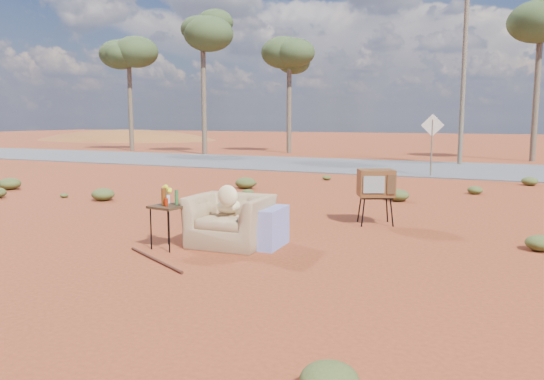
% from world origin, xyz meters
% --- Properties ---
extents(ground, '(140.00, 140.00, 0.00)m').
position_xyz_m(ground, '(0.00, 0.00, 0.00)').
color(ground, '#8F391C').
rests_on(ground, ground).
extents(highway, '(140.00, 7.00, 0.04)m').
position_xyz_m(highway, '(0.00, 15.00, 0.02)').
color(highway, '#565659').
rests_on(highway, ground).
extents(dirt_mound, '(26.00, 18.00, 2.00)m').
position_xyz_m(dirt_mound, '(-30.00, 34.00, 0.00)').
color(dirt_mound, brown).
rests_on(dirt_mound, ground).
extents(armchair, '(1.48, 0.99, 1.07)m').
position_xyz_m(armchair, '(0.05, 0.21, 0.50)').
color(armchair, '#967651').
rests_on(armchair, ground).
extents(tv_unit, '(0.82, 0.74, 1.06)m').
position_xyz_m(tv_unit, '(1.69, 2.79, 0.79)').
color(tv_unit, black).
rests_on(tv_unit, ground).
extents(side_table, '(0.54, 0.54, 0.97)m').
position_xyz_m(side_table, '(-0.85, -0.39, 0.71)').
color(side_table, '#322312').
rests_on(side_table, ground).
extents(rusty_bar, '(1.46, 0.83, 0.04)m').
position_xyz_m(rusty_bar, '(-0.56, -1.13, 0.02)').
color(rusty_bar, '#471E13').
rests_on(rusty_bar, ground).
extents(road_sign, '(0.78, 0.06, 2.19)m').
position_xyz_m(road_sign, '(1.50, 12.00, 1.50)').
color(road_sign, brown).
rests_on(road_sign, ground).
extents(eucalyptus_far_left, '(3.20, 3.20, 7.10)m').
position_xyz_m(eucalyptus_far_left, '(-18.00, 20.00, 5.94)').
color(eucalyptus_far_left, brown).
rests_on(eucalyptus_far_left, ground).
extents(eucalyptus_left, '(3.20, 3.20, 8.10)m').
position_xyz_m(eucalyptus_left, '(-12.00, 19.00, 6.92)').
color(eucalyptus_left, brown).
rests_on(eucalyptus_left, ground).
extents(eucalyptus_near_left, '(3.20, 3.20, 6.60)m').
position_xyz_m(eucalyptus_near_left, '(-8.00, 22.00, 5.45)').
color(eucalyptus_near_left, brown).
rests_on(eucalyptus_near_left, ground).
extents(eucalyptus_center, '(3.20, 3.20, 7.60)m').
position_xyz_m(eucalyptus_center, '(5.00, 21.00, 6.43)').
color(eucalyptus_center, brown).
rests_on(eucalyptus_center, ground).
extents(utility_pole_center, '(1.40, 0.20, 8.00)m').
position_xyz_m(utility_pole_center, '(2.00, 17.50, 4.15)').
color(utility_pole_center, brown).
rests_on(utility_pole_center, ground).
extents(scrub_patch, '(17.49, 8.07, 0.33)m').
position_xyz_m(scrub_patch, '(-0.82, 4.41, 0.14)').
color(scrub_patch, '#4A5626').
rests_on(scrub_patch, ground).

